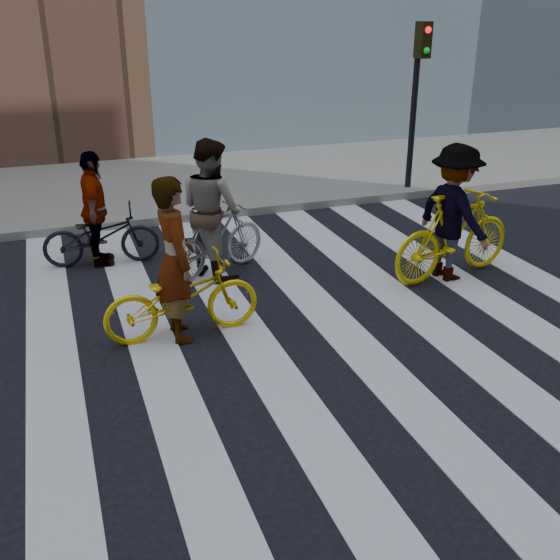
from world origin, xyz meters
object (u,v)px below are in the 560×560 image
rider_left (175,260)px  rider_right (453,213)px  bike_yellow_right (454,236)px  traffic_signal (418,79)px  bike_dark_rear (101,236)px  rider_mid (211,209)px  bike_yellow_left (182,298)px  rider_rear (95,210)px  bike_silver_mid (216,240)px

rider_left → rider_right: rider_left is taller
bike_yellow_right → rider_left: bearing=86.6°
traffic_signal → bike_yellow_right: size_ratio=1.60×
bike_yellow_right → rider_left: (-4.02, -0.49, 0.34)m
bike_dark_rear → rider_mid: (1.46, -0.94, 0.54)m
bike_yellow_right → rider_right: rider_right is taller
bike_yellow_left → bike_dark_rear: bike_yellow_left is taller
traffic_signal → rider_mid: 5.77m
traffic_signal → rider_right: 4.62m
rider_left → rider_rear: rider_left is taller
bike_silver_mid → rider_mid: bearing=65.7°
rider_right → traffic_signal: bearing=-33.4°
bike_yellow_right → bike_dark_rear: (-4.63, 2.19, -0.18)m
rider_left → rider_right: size_ratio=1.01×
bike_silver_mid → rider_left: bearing=128.2°
bike_yellow_left → rider_left: bearing=87.7°
bike_dark_rear → rider_right: bearing=-109.6°
bike_yellow_left → rider_right: (3.92, 0.49, 0.48)m
bike_yellow_right → rider_left: size_ratio=1.08×
traffic_signal → bike_yellow_left: bearing=-141.1°
bike_yellow_left → rider_right: 3.98m
traffic_signal → rider_right: (-1.73, -4.07, -1.32)m
bike_dark_rear → rider_right: 5.10m
bike_yellow_right → rider_mid: (-3.17, 1.25, 0.36)m
bike_dark_rear → rider_right: (4.58, -2.19, 0.51)m
bike_silver_mid → rider_left: 2.00m
bike_yellow_left → bike_silver_mid: (0.85, 1.73, 0.04)m
bike_yellow_left → bike_yellow_right: bike_yellow_right is taller
rider_left → rider_rear: (-0.66, 2.68, -0.11)m
traffic_signal → rider_mid: bearing=-149.8°
traffic_signal → bike_yellow_right: (-1.68, -4.07, -1.65)m
rider_right → rider_rear: (-4.63, 2.19, -0.10)m
bike_yellow_right → bike_dark_rear: bike_yellow_right is taller
bike_dark_rear → rider_right: size_ratio=0.89×
bike_silver_mid → rider_mid: (-0.05, 0.00, 0.46)m
rider_mid → rider_rear: bearing=33.7°
bike_dark_rear → bike_silver_mid: bearing=-116.0°
bike_yellow_left → rider_right: bearing=-85.3°
rider_mid → rider_right: 3.36m
bike_silver_mid → rider_mid: rider_mid is taller
bike_yellow_left → rider_mid: bearing=-27.2°
rider_right → bike_dark_rear: bearing=54.1°
bike_yellow_right → rider_right: 0.33m
rider_rear → rider_right: bearing=-109.3°
bike_silver_mid → rider_mid: size_ratio=0.88×
bike_silver_mid → bike_yellow_right: bearing=-136.0°
traffic_signal → bike_yellow_left: size_ratio=1.82×
bike_dark_rear → rider_left: rider_left is taller
bike_yellow_right → rider_rear: size_ratio=1.22×
bike_dark_rear → rider_right: rider_right is taller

